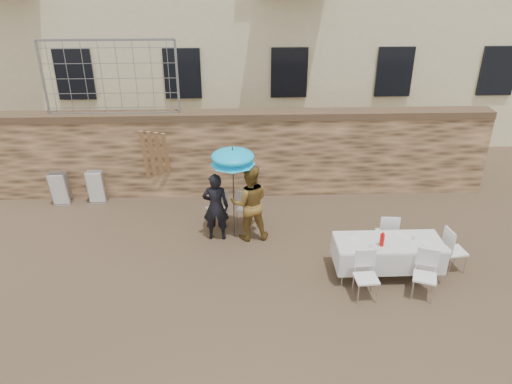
{
  "coord_description": "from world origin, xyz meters",
  "views": [
    {
      "loc": [
        0.08,
        -7.01,
        6.06
      ],
      "look_at": [
        0.4,
        2.2,
        1.4
      ],
      "focal_mm": 35.0,
      "sensor_mm": 36.0,
      "label": 1
    }
  ],
  "objects_px": {
    "woman_dress": "(250,203)",
    "couple_chair_right": "(247,207)",
    "couple_chair_left": "(217,208)",
    "table_chair_back": "(387,233)",
    "chair_stack_right": "(97,185)",
    "chair_stack_left": "(62,186)",
    "table_chair_front_left": "(366,277)",
    "umbrella": "(233,160)",
    "banquet_table": "(389,243)",
    "table_chair_front_right": "(425,276)",
    "man_suit": "(216,207)",
    "table_chair_side": "(455,250)",
    "soda_bottle": "(382,240)"
  },
  "relations": [
    {
      "from": "couple_chair_right",
      "to": "chair_stack_left",
      "type": "height_order",
      "value": "couple_chair_right"
    },
    {
      "from": "table_chair_front_right",
      "to": "chair_stack_right",
      "type": "relative_size",
      "value": 1.04
    },
    {
      "from": "couple_chair_right",
      "to": "table_chair_back",
      "type": "height_order",
      "value": "same"
    },
    {
      "from": "man_suit",
      "to": "couple_chair_right",
      "type": "xyz_separation_m",
      "value": [
        0.7,
        0.55,
        -0.32
      ]
    },
    {
      "from": "chair_stack_left",
      "to": "chair_stack_right",
      "type": "xyz_separation_m",
      "value": [
        0.9,
        0.0,
        0.0
      ]
    },
    {
      "from": "man_suit",
      "to": "chair_stack_left",
      "type": "distance_m",
      "value": 4.46
    },
    {
      "from": "couple_chair_right",
      "to": "table_chair_side",
      "type": "xyz_separation_m",
      "value": [
        4.17,
        -1.95,
        0.0
      ]
    },
    {
      "from": "woman_dress",
      "to": "couple_chair_right",
      "type": "bearing_deg",
      "value": -89.57
    },
    {
      "from": "umbrella",
      "to": "couple_chair_right",
      "type": "distance_m",
      "value": 1.51
    },
    {
      "from": "woman_dress",
      "to": "couple_chair_right",
      "type": "relative_size",
      "value": 1.85
    },
    {
      "from": "chair_stack_left",
      "to": "soda_bottle",
      "type": "bearing_deg",
      "value": -25.97
    },
    {
      "from": "couple_chair_right",
      "to": "woman_dress",
      "type": "bearing_deg",
      "value": 121.7
    },
    {
      "from": "table_chair_front_right",
      "to": "chair_stack_left",
      "type": "relative_size",
      "value": 1.04
    },
    {
      "from": "umbrella",
      "to": "table_chair_side",
      "type": "xyz_separation_m",
      "value": [
        4.47,
        -1.5,
        -1.41
      ]
    },
    {
      "from": "umbrella",
      "to": "soda_bottle",
      "type": "bearing_deg",
      "value": -31.38
    },
    {
      "from": "table_chair_front_left",
      "to": "table_chair_front_right",
      "type": "bearing_deg",
      "value": -3.65
    },
    {
      "from": "couple_chair_right",
      "to": "chair_stack_right",
      "type": "bearing_deg",
      "value": 7.03
    },
    {
      "from": "umbrella",
      "to": "chair_stack_left",
      "type": "relative_size",
      "value": 2.17
    },
    {
      "from": "table_chair_side",
      "to": "soda_bottle",
      "type": "bearing_deg",
      "value": 90.11
    },
    {
      "from": "table_chair_back",
      "to": "table_chair_front_left",
      "type": "bearing_deg",
      "value": 67.45
    },
    {
      "from": "man_suit",
      "to": "banquet_table",
      "type": "relative_size",
      "value": 0.76
    },
    {
      "from": "table_chair_back",
      "to": "man_suit",
      "type": "bearing_deg",
      "value": -6.02
    },
    {
      "from": "man_suit",
      "to": "chair_stack_right",
      "type": "distance_m",
      "value": 3.67
    },
    {
      "from": "umbrella",
      "to": "chair_stack_right",
      "type": "height_order",
      "value": "umbrella"
    },
    {
      "from": "chair_stack_right",
      "to": "chair_stack_left",
      "type": "bearing_deg",
      "value": 180.0
    },
    {
      "from": "table_chair_front_left",
      "to": "chair_stack_right",
      "type": "distance_m",
      "value": 7.28
    },
    {
      "from": "table_chair_front_right",
      "to": "couple_chair_right",
      "type": "bearing_deg",
      "value": 160.37
    },
    {
      "from": "couple_chair_left",
      "to": "table_chair_back",
      "type": "bearing_deg",
      "value": 132.9
    },
    {
      "from": "table_chair_side",
      "to": "couple_chair_left",
      "type": "bearing_deg",
      "value": 59.41
    },
    {
      "from": "umbrella",
      "to": "soda_bottle",
      "type": "distance_m",
      "value": 3.5
    },
    {
      "from": "couple_chair_left",
      "to": "chair_stack_left",
      "type": "xyz_separation_m",
      "value": [
        -4.02,
        1.35,
        -0.02
      ]
    },
    {
      "from": "soda_bottle",
      "to": "table_chair_back",
      "type": "bearing_deg",
      "value": 67.17
    },
    {
      "from": "soda_bottle",
      "to": "table_chair_back",
      "type": "height_order",
      "value": "soda_bottle"
    },
    {
      "from": "table_chair_front_right",
      "to": "table_chair_back",
      "type": "height_order",
      "value": "same"
    },
    {
      "from": "umbrella",
      "to": "banquet_table",
      "type": "distance_m",
      "value": 3.64
    },
    {
      "from": "banquet_table",
      "to": "table_chair_back",
      "type": "xyz_separation_m",
      "value": [
        0.2,
        0.8,
        -0.25
      ]
    },
    {
      "from": "chair_stack_left",
      "to": "table_chair_front_right",
      "type": "bearing_deg",
      "value": -27.46
    },
    {
      "from": "table_chair_back",
      "to": "chair_stack_left",
      "type": "distance_m",
      "value": 8.11
    },
    {
      "from": "banquet_table",
      "to": "soda_bottle",
      "type": "relative_size",
      "value": 8.08
    },
    {
      "from": "man_suit",
      "to": "table_chair_side",
      "type": "xyz_separation_m",
      "value": [
        4.87,
        -1.4,
        -0.32
      ]
    },
    {
      "from": "couple_chair_right",
      "to": "table_chair_front_left",
      "type": "height_order",
      "value": "same"
    },
    {
      "from": "table_chair_side",
      "to": "table_chair_front_right",
      "type": "bearing_deg",
      "value": 124.59
    },
    {
      "from": "chair_stack_right",
      "to": "couple_chair_left",
      "type": "bearing_deg",
      "value": -23.42
    },
    {
      "from": "couple_chair_right",
      "to": "table_chair_side",
      "type": "bearing_deg",
      "value": -178.55
    },
    {
      "from": "table_chair_side",
      "to": "chair_stack_left",
      "type": "height_order",
      "value": "table_chair_side"
    },
    {
      "from": "chair_stack_left",
      "to": "table_chair_side",
      "type": "bearing_deg",
      "value": -20.37
    },
    {
      "from": "soda_bottle",
      "to": "table_chair_front_right",
      "type": "relative_size",
      "value": 0.27
    },
    {
      "from": "couple_chair_left",
      "to": "chair_stack_right",
      "type": "height_order",
      "value": "couple_chair_left"
    },
    {
      "from": "banquet_table",
      "to": "table_chair_back",
      "type": "distance_m",
      "value": 0.86
    },
    {
      "from": "man_suit",
      "to": "couple_chair_right",
      "type": "height_order",
      "value": "man_suit"
    }
  ]
}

